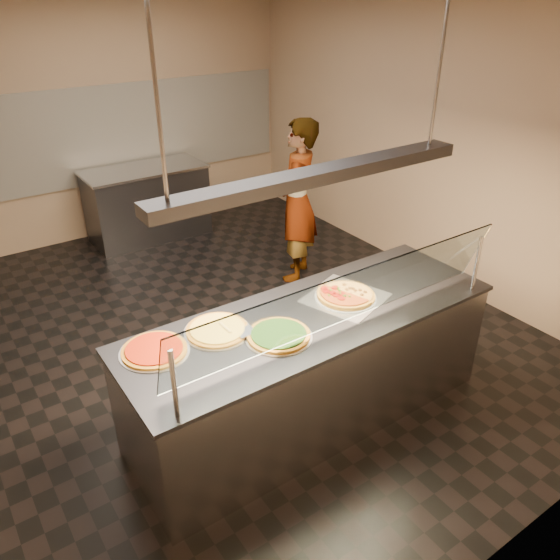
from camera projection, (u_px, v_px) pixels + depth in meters
ground at (229, 329)px, 5.38m from camera, size 5.00×6.00×0.02m
wall_back at (104, 118)px, 6.83m from camera, size 5.00×0.02×3.00m
wall_front at (544, 358)px, 2.48m from camera, size 5.00×0.02×3.00m
wall_right at (425, 140)px, 5.90m from camera, size 0.02×6.00×3.00m
tile_band at (108, 135)px, 6.91m from camera, size 4.90×0.02×1.20m
serving_counter at (311, 367)px, 4.09m from camera, size 2.81×0.94×0.93m
sneeze_guard at (347, 299)px, 3.48m from camera, size 2.57×0.18×0.54m
perforated_tray at (345, 297)px, 4.07m from camera, size 0.66×0.66×0.01m
half_pizza_pepperoni at (334, 297)px, 4.01m from camera, size 0.34×0.48×0.05m
half_pizza_sausage at (356, 291)px, 4.11m from camera, size 0.34×0.48×0.04m
pizza_spinach at (278, 335)px, 3.62m from camera, size 0.46×0.46×0.03m
pizza_cheese at (217, 329)px, 3.68m from camera, size 0.45×0.45×0.03m
pizza_tomato at (154, 350)px, 3.47m from camera, size 0.45×0.45×0.03m
pizza_spatula at (233, 329)px, 3.66m from camera, size 0.17×0.23×0.02m
prep_table at (148, 203)px, 7.12m from camera, size 1.53×0.74×0.93m
worker at (297, 202)px, 5.93m from camera, size 0.77×0.76×1.80m
heat_lamp_housing at (318, 175)px, 3.38m from camera, size 2.30×0.18×0.08m
lamp_rod_left at (157, 102)px, 2.62m from camera, size 0.02×0.02×1.01m
lamp_rod_right at (439, 69)px, 3.61m from camera, size 0.02×0.02×1.01m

